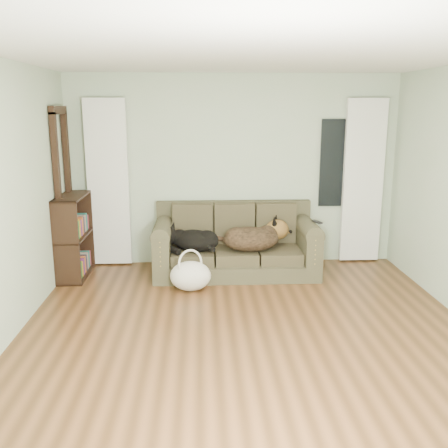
{
  "coord_description": "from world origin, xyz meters",
  "views": [
    {
      "loc": [
        -0.45,
        -4.34,
        2.16
      ],
      "look_at": [
        -0.17,
        1.6,
        0.76
      ],
      "focal_mm": 40.0,
      "sensor_mm": 36.0,
      "label": 1
    }
  ],
  "objects_px": {
    "sofa": "(236,240)",
    "dog_shepherd": "(254,239)",
    "dog_black_lab": "(192,240)",
    "tote_bag": "(191,277)",
    "bookshelf": "(74,238)"
  },
  "relations": [
    {
      "from": "dog_shepherd",
      "to": "bookshelf",
      "type": "bearing_deg",
      "value": -6.8
    },
    {
      "from": "sofa",
      "to": "dog_black_lab",
      "type": "distance_m",
      "value": 0.58
    },
    {
      "from": "dog_shepherd",
      "to": "bookshelf",
      "type": "distance_m",
      "value": 2.33
    },
    {
      "from": "dog_shepherd",
      "to": "tote_bag",
      "type": "distance_m",
      "value": 1.02
    },
    {
      "from": "dog_shepherd",
      "to": "sofa",
      "type": "bearing_deg",
      "value": -27.9
    },
    {
      "from": "dog_black_lab",
      "to": "tote_bag",
      "type": "relative_size",
      "value": 1.3
    },
    {
      "from": "sofa",
      "to": "bookshelf",
      "type": "relative_size",
      "value": 1.99
    },
    {
      "from": "dog_shepherd",
      "to": "tote_bag",
      "type": "height_order",
      "value": "dog_shepherd"
    },
    {
      "from": "sofa",
      "to": "dog_shepherd",
      "type": "relative_size",
      "value": 2.79
    },
    {
      "from": "sofa",
      "to": "dog_black_lab",
      "type": "height_order",
      "value": "sofa"
    },
    {
      "from": "dog_black_lab",
      "to": "dog_shepherd",
      "type": "distance_m",
      "value": 0.8
    },
    {
      "from": "sofa",
      "to": "dog_shepherd",
      "type": "distance_m",
      "value": 0.26
    },
    {
      "from": "sofa",
      "to": "dog_shepherd",
      "type": "bearing_deg",
      "value": -23.63
    },
    {
      "from": "bookshelf",
      "to": "tote_bag",
      "type": "bearing_deg",
      "value": -21.51
    },
    {
      "from": "sofa",
      "to": "bookshelf",
      "type": "distance_m",
      "value": 2.09
    }
  ]
}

